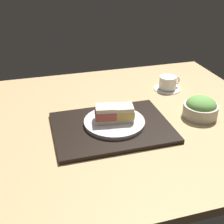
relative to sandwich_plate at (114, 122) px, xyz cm
name	(u,v)px	position (x,y,z in cm)	size (l,w,h in cm)	color
ground_plane	(95,124)	(-5.77, 6.35, -3.71)	(140.00, 100.00, 3.00)	tan
serving_tray	(112,127)	(-1.20, -0.76, -1.47)	(41.28, 30.84, 1.49)	black
sandwich_plate	(114,122)	(0.00, 0.00, 0.00)	(21.82, 21.82, 1.44)	silver
sandwich_near	(105,114)	(-3.17, 0.46, 3.69)	(8.16, 7.33, 5.94)	beige
sandwich_far	(123,113)	(3.17, -0.46, 3.56)	(8.10, 6.92, 5.67)	beige
salad_bowl	(201,108)	(33.90, -1.12, 1.48)	(13.12, 13.12, 8.09)	beige
coffee_cup	(168,84)	(32.77, 25.25, 0.62)	(12.50, 12.18, 6.19)	white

